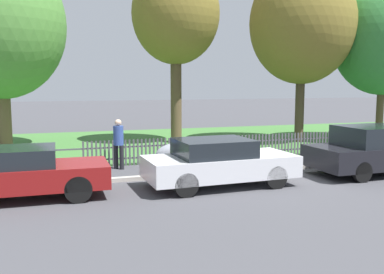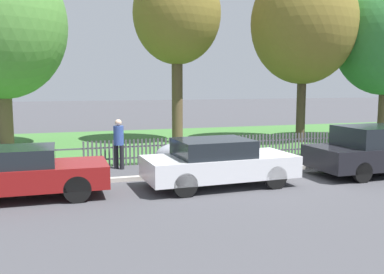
{
  "view_description": "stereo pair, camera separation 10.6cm",
  "coord_description": "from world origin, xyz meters",
  "views": [
    {
      "loc": [
        -6.43,
        -11.89,
        2.77
      ],
      "look_at": [
        -2.26,
        0.85,
        1.1
      ],
      "focal_mm": 40.0,
      "sensor_mm": 36.0,
      "label": 1
    },
    {
      "loc": [
        -6.33,
        -11.93,
        2.77
      ],
      "look_at": [
        -2.26,
        0.85,
        1.1
      ],
      "focal_mm": 40.0,
      "sensor_mm": 36.0,
      "label": 2
    }
  ],
  "objects": [
    {
      "name": "parked_car_black_saloon",
      "position": [
        -7.21,
        -1.04,
        0.66
      ],
      "size": [
        4.03,
        1.72,
        1.26
      ],
      "rotation": [
        0.0,
        0.0,
        -0.01
      ],
      "color": "maroon",
      "rests_on": "ground"
    },
    {
      "name": "pedestrian_near_fence",
      "position": [
        -4.43,
        1.93,
        0.92
      ],
      "size": [
        0.47,
        0.47,
        1.63
      ],
      "rotation": [
        0.0,
        0.0,
        5.49
      ],
      "color": "black",
      "rests_on": "ground"
    },
    {
      "name": "tree_behind_motorcycle",
      "position": [
        -0.89,
        7.47,
        5.92
      ],
      "size": [
        4.04,
        4.04,
        8.31
      ],
      "color": "brown",
      "rests_on": "ground"
    },
    {
      "name": "parked_car_red_compact",
      "position": [
        3.16,
        -1.26,
        0.74
      ],
      "size": [
        4.62,
        1.94,
        1.49
      ],
      "rotation": [
        0.0,
        0.0,
        0.02
      ],
      "color": "black",
      "rests_on": "ground"
    },
    {
      "name": "covered_motorcycle",
      "position": [
        -2.52,
        0.92,
        0.58
      ],
      "size": [
        1.85,
        0.79,
        0.95
      ],
      "rotation": [
        0.0,
        0.0,
        0.02
      ],
      "color": "black",
      "rests_on": "ground"
    },
    {
      "name": "grass_strip",
      "position": [
        0.0,
        7.94,
        0.01
      ],
      "size": [
        41.38,
        11.01,
        0.01
      ],
      "primitive_type": "cube",
      "color": "#3D7033",
      "rests_on": "ground"
    },
    {
      "name": "tree_mid_park",
      "position": [
        4.77,
        5.86,
        5.55
      ],
      "size": [
        4.89,
        4.89,
        8.38
      ],
      "color": "#473828",
      "rests_on": "ground"
    },
    {
      "name": "ground_plane",
      "position": [
        0.0,
        0.0,
        0.0
      ],
      "size": [
        120.0,
        120.0,
        0.0
      ],
      "primitive_type": "plane",
      "color": "#424247"
    },
    {
      "name": "kerb_stone",
      "position": [
        0.0,
        0.1,
        0.06
      ],
      "size": [
        41.38,
        0.2,
        0.12
      ],
      "primitive_type": "cube",
      "color": "#B2ADA3",
      "rests_on": "ground"
    },
    {
      "name": "parked_car_navy_estate",
      "position": [
        -2.2,
        -1.29,
        0.67
      ],
      "size": [
        4.15,
        1.89,
        1.3
      ],
      "rotation": [
        0.0,
        0.0,
        0.04
      ],
      "color": "silver",
      "rests_on": "ground"
    },
    {
      "name": "park_fence",
      "position": [
        0.0,
        2.45,
        0.44
      ],
      "size": [
        41.38,
        0.05,
        0.89
      ],
      "color": "#4C4C51",
      "rests_on": "ground"
    },
    {
      "name": "tree_far_left",
      "position": [
        8.73,
        5.03,
        5.0
      ],
      "size": [
        4.82,
        4.82,
        7.78
      ],
      "color": "brown",
      "rests_on": "ground"
    }
  ]
}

